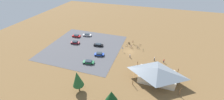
# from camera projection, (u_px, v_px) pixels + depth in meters

# --- Properties ---
(ground) EXTENTS (160.00, 160.00, 0.00)m
(ground) POSITION_uv_depth(u_px,v_px,m) (130.00, 51.00, 65.21)
(ground) COLOR brown
(ground) RESTS_ON ground
(parking_lot_asphalt) EXTENTS (34.65, 34.10, 0.05)m
(parking_lot_asphalt) POSITION_uv_depth(u_px,v_px,m) (84.00, 47.00, 68.62)
(parking_lot_asphalt) COLOR #4C4C51
(parking_lot_asphalt) RESTS_ON ground
(bike_pavilion) EXTENTS (14.92, 10.00, 5.18)m
(bike_pavilion) POSITION_uv_depth(u_px,v_px,m) (157.00, 73.00, 48.00)
(bike_pavilion) COLOR beige
(bike_pavilion) RESTS_ON ground
(trash_bin) EXTENTS (0.60, 0.60, 0.90)m
(trash_bin) POSITION_uv_depth(u_px,v_px,m) (129.00, 43.00, 71.20)
(trash_bin) COLOR brown
(trash_bin) RESTS_ON ground
(lot_sign) EXTENTS (0.56, 0.08, 2.20)m
(lot_sign) POSITION_uv_depth(u_px,v_px,m) (123.00, 49.00, 64.37)
(lot_sign) COLOR #99999E
(lot_sign) RESTS_ON ground
(pine_center) EXTENTS (3.44, 3.44, 7.47)m
(pine_center) POSITION_uv_depth(u_px,v_px,m) (78.00, 79.00, 43.01)
(pine_center) COLOR brown
(pine_center) RESTS_ON ground
(pine_far_west) EXTENTS (3.63, 3.63, 5.81)m
(pine_far_west) POSITION_uv_depth(u_px,v_px,m) (111.00, 96.00, 38.56)
(pine_far_west) COLOR brown
(pine_far_west) RESTS_ON ground
(bicycle_purple_yard_left) EXTENTS (0.69, 1.73, 0.85)m
(bicycle_purple_yard_left) POSITION_uv_depth(u_px,v_px,m) (131.00, 46.00, 68.47)
(bicycle_purple_yard_left) COLOR black
(bicycle_purple_yard_left) RESTS_ON ground
(bicycle_teal_trailside) EXTENTS (1.58, 0.70, 0.89)m
(bicycle_teal_trailside) POSITION_uv_depth(u_px,v_px,m) (129.00, 43.00, 70.80)
(bicycle_teal_trailside) COLOR black
(bicycle_teal_trailside) RESTS_ON ground
(bicycle_yellow_edge_north) EXTENTS (1.53, 0.71, 0.75)m
(bicycle_yellow_edge_north) POSITION_uv_depth(u_px,v_px,m) (134.00, 45.00, 69.76)
(bicycle_yellow_edge_north) COLOR black
(bicycle_yellow_edge_north) RESTS_ON ground
(bicycle_silver_mid_cluster) EXTENTS (1.74, 0.59, 0.80)m
(bicycle_silver_mid_cluster) POSITION_uv_depth(u_px,v_px,m) (138.00, 48.00, 66.93)
(bicycle_silver_mid_cluster) COLOR black
(bicycle_silver_mid_cluster) RESTS_ON ground
(bicycle_orange_lone_east) EXTENTS (1.39, 1.18, 0.82)m
(bicycle_orange_lone_east) POSITION_uv_depth(u_px,v_px,m) (132.00, 48.00, 66.97)
(bicycle_orange_lone_east) COLOR black
(bicycle_orange_lone_east) RESTS_ON ground
(bicycle_red_by_bin) EXTENTS (0.48, 1.77, 0.89)m
(bicycle_red_by_bin) POSITION_uv_depth(u_px,v_px,m) (133.00, 41.00, 72.57)
(bicycle_red_by_bin) COLOR black
(bicycle_red_by_bin) RESTS_ON ground
(bicycle_green_yard_front) EXTENTS (0.48, 1.71, 0.78)m
(bicycle_green_yard_front) POSITION_uv_depth(u_px,v_px,m) (143.00, 50.00, 65.69)
(bicycle_green_yard_front) COLOR black
(bicycle_green_yard_front) RESTS_ON ground
(bicycle_white_yard_center) EXTENTS (0.68, 1.65, 0.78)m
(bicycle_white_yard_center) POSITION_uv_depth(u_px,v_px,m) (127.00, 45.00, 69.20)
(bicycle_white_yard_center) COLOR black
(bicycle_white_yard_center) RESTS_ON ground
(bicycle_black_front_row) EXTENTS (1.17, 1.34, 0.88)m
(bicycle_black_front_row) POSITION_uv_depth(u_px,v_px,m) (140.00, 45.00, 69.50)
(bicycle_black_front_row) COLOR black
(bicycle_black_front_row) RESTS_ON ground
(bicycle_blue_near_sign) EXTENTS (1.27, 1.19, 0.86)m
(bicycle_blue_near_sign) POSITION_uv_depth(u_px,v_px,m) (138.00, 46.00, 68.42)
(bicycle_blue_near_sign) COLOR black
(bicycle_blue_near_sign) RESTS_ON ground
(car_green_far_end) EXTENTS (4.82, 2.55, 1.27)m
(car_green_far_end) POSITION_uv_depth(u_px,v_px,m) (89.00, 62.00, 57.25)
(car_green_far_end) COLOR #1E6B3D
(car_green_far_end) RESTS_ON parking_lot_asphalt
(car_white_second_row) EXTENTS (4.84, 2.59, 1.25)m
(car_white_second_row) POSITION_uv_depth(u_px,v_px,m) (87.00, 35.00, 78.43)
(car_white_second_row) COLOR white
(car_white_second_row) RESTS_ON parking_lot_asphalt
(car_maroon_near_entry) EXTENTS (4.58, 2.41, 1.45)m
(car_maroon_near_entry) POSITION_uv_depth(u_px,v_px,m) (75.00, 42.00, 71.04)
(car_maroon_near_entry) COLOR maroon
(car_maroon_near_entry) RESTS_ON parking_lot_asphalt
(car_red_mid_lot) EXTENTS (4.52, 2.02, 1.31)m
(car_red_mid_lot) POSITION_uv_depth(u_px,v_px,m) (76.00, 36.00, 77.42)
(car_red_mid_lot) COLOR red
(car_red_mid_lot) RESTS_ON parking_lot_asphalt
(car_blue_aisle_side) EXTENTS (4.54, 2.65, 1.43)m
(car_blue_aisle_side) POSITION_uv_depth(u_px,v_px,m) (99.00, 54.00, 62.00)
(car_blue_aisle_side) COLOR #1E42B2
(car_blue_aisle_side) RESTS_ON parking_lot_asphalt
(car_black_back_corner) EXTENTS (4.69, 2.13, 1.25)m
(car_black_back_corner) POSITION_uv_depth(u_px,v_px,m) (98.00, 45.00, 69.07)
(car_black_back_corner) COLOR black
(car_black_back_corner) RESTS_ON parking_lot_asphalt
(visitor_crossing_yard) EXTENTS (0.36, 0.40, 1.66)m
(visitor_crossing_yard) POSITION_uv_depth(u_px,v_px,m) (130.00, 56.00, 60.73)
(visitor_crossing_yard) COLOR #2D3347
(visitor_crossing_yard) RESTS_ON ground
(visitor_by_pavilion) EXTENTS (0.36, 0.39, 1.80)m
(visitor_by_pavilion) POSITION_uv_depth(u_px,v_px,m) (154.00, 59.00, 58.77)
(visitor_by_pavilion) COLOR #2D3347
(visitor_by_pavilion) RESTS_ON ground
(visitor_at_bikes) EXTENTS (0.38, 0.40, 1.77)m
(visitor_at_bikes) POSITION_uv_depth(u_px,v_px,m) (164.00, 61.00, 57.60)
(visitor_at_bikes) COLOR #2D3347
(visitor_at_bikes) RESTS_ON ground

